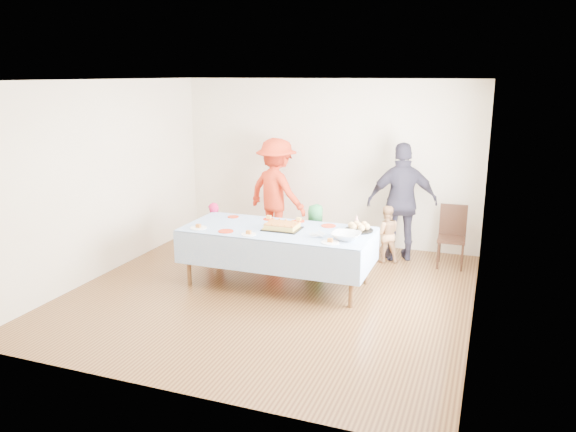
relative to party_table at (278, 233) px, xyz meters
name	(u,v)px	position (x,y,z in m)	size (l,w,h in m)	color
ground	(271,292)	(0.03, -0.31, -0.72)	(5.00, 5.00, 0.00)	#4A2915
room_walls	(274,158)	(0.08, -0.30, 1.05)	(5.04, 5.04, 2.72)	beige
party_table	(278,233)	(0.00, 0.00, 0.00)	(2.50, 1.10, 0.78)	#50391B
birthday_cake	(282,226)	(0.07, -0.01, 0.10)	(0.48, 0.37, 0.09)	black
rolls_tray	(359,227)	(1.03, 0.27, 0.10)	(0.38, 0.38, 0.11)	black
punch_bowl	(346,236)	(0.98, -0.17, 0.10)	(0.36, 0.36, 0.09)	silver
party_hat	(357,221)	(0.96, 0.46, 0.14)	(0.10, 0.10, 0.17)	white
fork_pile	(318,234)	(0.61, -0.18, 0.09)	(0.24, 0.18, 0.07)	white
plate_red_far_a	(233,217)	(-0.82, 0.35, 0.06)	(0.16, 0.16, 0.01)	red
plate_red_far_b	(269,219)	(-0.29, 0.41, 0.06)	(0.16, 0.16, 0.01)	red
plate_red_far_c	(299,221)	(0.14, 0.45, 0.06)	(0.16, 0.16, 0.01)	red
plate_red_far_d	(329,226)	(0.60, 0.36, 0.06)	(0.20, 0.20, 0.01)	red
plate_red_near	(226,231)	(-0.58, -0.36, 0.06)	(0.20, 0.20, 0.01)	red
plate_white_left	(198,228)	(-0.99, -0.35, 0.06)	(0.22, 0.22, 0.01)	white
plate_white_mid	(249,234)	(-0.24, -0.40, 0.06)	(0.19, 0.19, 0.01)	white
plate_white_right	(330,242)	(0.83, -0.38, 0.06)	(0.22, 0.22, 0.01)	white
dining_chair	(452,232)	(2.13, 1.63, -0.22)	(0.41, 0.41, 0.91)	black
toddler_left	(214,232)	(-1.26, 0.59, -0.27)	(0.33, 0.22, 0.91)	#D21A53
toddler_mid	(315,236)	(0.27, 0.81, -0.25)	(0.47, 0.30, 0.96)	#297C3F
toddler_right	(386,234)	(1.18, 1.45, -0.29)	(0.42, 0.33, 0.87)	tan
adult_left	(277,192)	(-0.70, 1.75, 0.16)	(1.14, 0.66, 1.76)	red
adult_right	(402,202)	(1.37, 1.65, 0.17)	(1.05, 0.44, 1.80)	#2F2B3C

